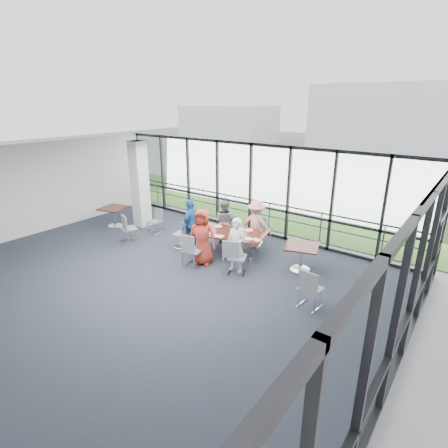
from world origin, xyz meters
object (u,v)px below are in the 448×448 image
Objects in this scene: structural_column at (140,184)px; chair_main_fl at (227,229)px; diner_far_left at (224,222)px; chair_spare_lb at (155,222)px; chair_main_fr at (256,231)px; diner_near_left at (202,237)px; chair_main_end at (182,234)px; side_table_left at (114,210)px; diner_end at (191,224)px; main_table at (230,235)px; chair_main_nl at (194,250)px; diner_far_right at (256,224)px; chair_spare_la at (129,229)px; side_table_right at (302,249)px; chair_spare_r at (311,289)px; diner_near_right at (236,245)px; chair_main_nr at (237,257)px.

chair_main_fl is at bearing 10.48° from structural_column.
diner_far_left is 2.69m from chair_spare_lb.
diner_near_left is at bearing 63.70° from chair_main_fr.
chair_main_fr is at bearing 118.98° from chair_main_end.
diner_end is at bearing 4.22° from side_table_left.
chair_main_nl reaches higher than main_table.
diner_far_left is at bearing 15.95° from side_table_left.
chair_main_end is 1.11× the size of chair_spare_lb.
side_table_left is at bearing -0.06° from chair_main_fl.
diner_far_right is at bearing 15.82° from side_table_left.
chair_main_fl is at bearing 58.62° from chair_spare_la.
side_table_right is 2.97m from diner_far_left.
main_table is at bearing 92.11° from diner_end.
diner_far_right is at bearing 9.60° from structural_column.
diner_far_right is at bearing 107.19° from chair_main_fr.
diner_near_left is 1.28m from diner_end.
chair_main_fr is at bearing 18.70° from side_table_left.
chair_spare_r is (3.50, -0.27, -0.36)m from diner_near_left.
diner_end is at bearing 122.84° from diner_near_left.
chair_main_end is at bearing 138.00° from chair_main_nl.
main_table is 1.62× the size of diner_far_left.
chair_spare_la is (-5.55, -1.58, -0.16)m from side_table_right.
side_table_right is at bearing 90.88° from diner_end.
chair_spare_r reaches higher than chair_main_fr.
diner_end reaches higher than chair_main_nl.
chair_main_fl is 0.98× the size of chair_main_fr.
structural_column reaches higher than chair_spare_la.
diner_end is 1.42m from chair_main_nl.
chair_main_nr is (0.09, -0.09, -0.30)m from diner_near_right.
chair_spare_r is (6.55, -0.02, -0.00)m from chair_spare_la.
chair_main_nl is 1.00× the size of chair_spare_la.
diner_near_left is at bearing -175.27° from diner_near_right.
chair_main_end is 4.86m from chair_spare_r.
chair_spare_r is at bearing 167.26° from chair_spare_lb.
main_table is 1.04m from diner_far_right.
chair_main_fr is (4.48, 1.03, -1.16)m from structural_column.
side_table_left is (-5.06, -0.54, -0.00)m from main_table.
chair_spare_r reaches higher than side_table_right.
main_table is (4.31, -0.20, -0.95)m from structural_column.
chair_main_nl is (-2.59, -1.61, -0.16)m from side_table_right.
diner_far_right is 2.09m from diner_end.
chair_main_nl is (-0.09, -0.28, -0.35)m from diner_near_left.
chair_main_end reaches higher than chair_main_fr.
chair_main_end is (2.73, -0.68, -1.13)m from structural_column.
diner_far_left is at bearing 173.64° from side_table_right.
chair_spare_lb is at bearing 165.38° from diner_near_right.
diner_far_right is at bearing 168.53° from chair_main_fl.
chair_main_end is (3.47, 0.06, -0.17)m from side_table_left.
diner_end is 1.67× the size of chair_main_nr.
side_table_left is 1.86m from chair_spare_la.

